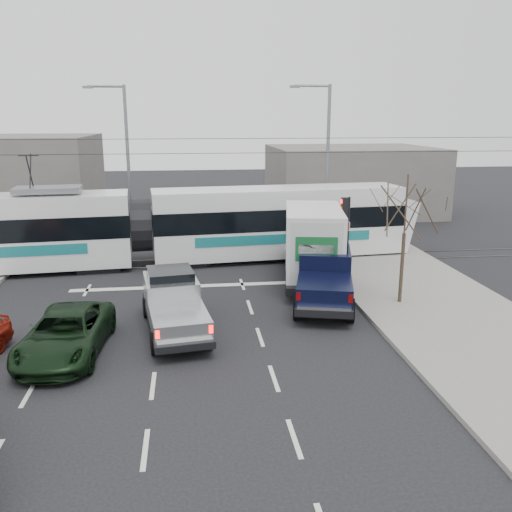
{
  "coord_description": "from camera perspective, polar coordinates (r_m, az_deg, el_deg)",
  "views": [
    {
      "loc": [
        -0.57,
        -16.89,
        7.23
      ],
      "look_at": [
        2.07,
        4.01,
        1.8
      ],
      "focal_mm": 38.0,
      "sensor_mm": 36.0,
      "label": 1
    }
  ],
  "objects": [
    {
      "name": "green_car",
      "position": [
        18.01,
        -19.38,
        -7.72
      ],
      "size": [
        2.6,
        5.07,
        1.37
      ],
      "primitive_type": "imported",
      "rotation": [
        0.0,
        0.0,
        -0.07
      ],
      "color": "black",
      "rests_on": "ground"
    },
    {
      "name": "building_right",
      "position": [
        43.04,
        9.92,
        7.93
      ],
      "size": [
        12.0,
        10.0,
        5.0
      ],
      "primitive_type": "cube",
      "color": "slate",
      "rests_on": "ground"
    },
    {
      "name": "box_truck",
      "position": [
        24.23,
        5.96,
        1.16
      ],
      "size": [
        3.52,
        7.16,
        3.43
      ],
      "rotation": [
        0.0,
        0.0,
        -0.18
      ],
      "color": "black",
      "rests_on": "ground"
    },
    {
      "name": "silver_pickup",
      "position": [
        19.17,
        -8.7,
        -4.79
      ],
      "size": [
        2.56,
        5.57,
        1.95
      ],
      "rotation": [
        0.0,
        0.0,
        0.14
      ],
      "color": "black",
      "rests_on": "ground"
    },
    {
      "name": "street_lamp_near",
      "position": [
        31.95,
        7.23,
        10.54
      ],
      "size": [
        2.38,
        0.25,
        9.0
      ],
      "color": "slate",
      "rests_on": "ground"
    },
    {
      "name": "bare_tree",
      "position": [
        21.32,
        15.49,
        4.65
      ],
      "size": [
        2.4,
        2.4,
        5.0
      ],
      "color": "#47382B",
      "rests_on": "ground"
    },
    {
      "name": "ground",
      "position": [
        18.38,
        -4.9,
        -8.77
      ],
      "size": [
        120.0,
        120.0,
        0.0
      ],
      "primitive_type": "plane",
      "color": "black",
      "rests_on": "ground"
    },
    {
      "name": "navy_pickup",
      "position": [
        21.73,
        7.26,
        -1.89
      ],
      "size": [
        3.36,
        5.9,
        2.35
      ],
      "rotation": [
        0.0,
        0.0,
        -0.25
      ],
      "color": "black",
      "rests_on": "ground"
    },
    {
      "name": "tram",
      "position": [
        27.37,
        -12.09,
        3.01
      ],
      "size": [
        27.08,
        5.1,
        5.5
      ],
      "rotation": [
        0.0,
        0.0,
        0.09
      ],
      "color": "white",
      "rests_on": "ground"
    },
    {
      "name": "rails",
      "position": [
        27.85,
        -5.78,
        -0.65
      ],
      "size": [
        60.0,
        1.6,
        0.03
      ],
      "primitive_type": "cube",
      "color": "#33302D",
      "rests_on": "ground"
    },
    {
      "name": "traffic_signal",
      "position": [
        24.84,
        9.42,
        3.84
      ],
      "size": [
        0.44,
        0.44,
        3.6
      ],
      "color": "black",
      "rests_on": "ground"
    },
    {
      "name": "catenary",
      "position": [
        27.11,
        -5.99,
        7.27
      ],
      "size": [
        60.0,
        0.2,
        7.0
      ],
      "color": "black",
      "rests_on": "ground"
    },
    {
      "name": "sidewalk_right",
      "position": [
        20.69,
        21.04,
        -6.79
      ],
      "size": [
        6.0,
        60.0,
        0.15
      ],
      "primitive_type": "cube",
      "color": "gray",
      "rests_on": "ground"
    },
    {
      "name": "street_lamp_far",
      "position": [
        33.16,
        -13.67,
        10.39
      ],
      "size": [
        2.38,
        0.25,
        9.0
      ],
      "color": "slate",
      "rests_on": "ground"
    }
  ]
}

